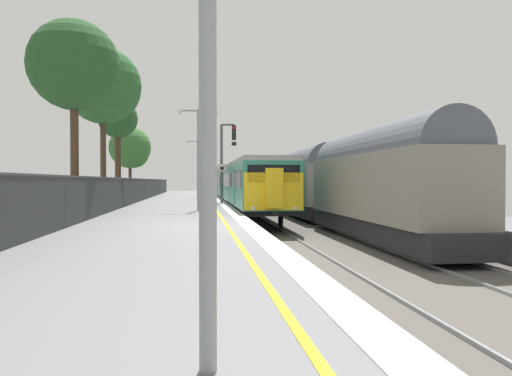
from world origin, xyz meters
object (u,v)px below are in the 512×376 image
(freight_train_adjacent_track, at_px, (305,180))
(background_tree_left, at_px, (75,67))
(background_tree_centre, at_px, (104,88))
(commuter_train_at_platform, at_px, (236,183))
(background_tree_back, at_px, (117,121))
(platform_lamp_mid, at_px, (198,150))
(platform_lamp_far, at_px, (198,163))
(background_tree_right, at_px, (131,149))
(speed_limit_sign, at_px, (222,178))
(signal_gantry, at_px, (225,154))

(freight_train_adjacent_track, relative_size, background_tree_left, 4.63)
(background_tree_centre, bearing_deg, commuter_train_at_platform, 52.67)
(freight_train_adjacent_track, height_order, background_tree_back, background_tree_back)
(commuter_train_at_platform, relative_size, background_tree_back, 5.50)
(platform_lamp_mid, bearing_deg, platform_lamp_far, 90.00)
(platform_lamp_far, distance_m, background_tree_right, 7.18)
(background_tree_centre, bearing_deg, platform_lamp_mid, -45.69)
(platform_lamp_mid, bearing_deg, commuter_train_at_platform, 79.25)
(speed_limit_sign, height_order, platform_lamp_mid, platform_lamp_mid)
(commuter_train_at_platform, bearing_deg, freight_train_adjacent_track, -67.16)
(freight_train_adjacent_track, height_order, background_tree_centre, background_tree_centre)
(signal_gantry, xyz_separation_m, background_tree_left, (-7.22, -10.73, 3.11))
(commuter_train_at_platform, relative_size, background_tree_right, 6.18)
(signal_gantry, bearing_deg, background_tree_right, 119.97)
(speed_limit_sign, bearing_deg, platform_lamp_mid, -103.56)
(signal_gantry, xyz_separation_m, speed_limit_sign, (-0.36, -2.29, -1.70))
(background_tree_right, bearing_deg, background_tree_centre, -87.61)
(commuter_train_at_platform, height_order, freight_train_adjacent_track, freight_train_adjacent_track)
(background_tree_right, distance_m, background_tree_back, 11.02)
(freight_train_adjacent_track, relative_size, background_tree_centre, 4.13)
(signal_gantry, xyz_separation_m, background_tree_right, (-8.25, 14.30, 1.20))
(freight_train_adjacent_track, xyz_separation_m, speed_limit_sign, (-5.85, -1.89, 0.13))
(platform_lamp_mid, distance_m, background_tree_back, 13.59)
(platform_lamp_mid, relative_size, background_tree_back, 0.68)
(platform_lamp_mid, height_order, background_tree_centre, background_tree_centre)
(commuter_train_at_platform, xyz_separation_m, platform_lamp_far, (-3.35, 2.24, 1.85))
(speed_limit_sign, bearing_deg, platform_lamp_far, 96.30)
(speed_limit_sign, relative_size, background_tree_right, 0.39)
(freight_train_adjacent_track, bearing_deg, platform_lamp_mid, -132.12)
(signal_gantry, bearing_deg, platform_lamp_mid, -102.32)
(commuter_train_at_platform, distance_m, background_tree_centre, 16.00)
(signal_gantry, xyz_separation_m, background_tree_back, (-7.74, 3.38, 2.55))
(commuter_train_at_platform, xyz_separation_m, freight_train_adjacent_track, (4.00, -9.51, 0.27))
(background_tree_centre, bearing_deg, speed_limit_sign, 3.44)
(freight_train_adjacent_track, xyz_separation_m, background_tree_back, (-13.23, 3.78, 4.37))
(speed_limit_sign, relative_size, platform_lamp_mid, 0.51)
(signal_gantry, height_order, background_tree_left, background_tree_left)
(freight_train_adjacent_track, distance_m, background_tree_left, 17.11)
(platform_lamp_far, height_order, background_tree_left, background_tree_left)
(background_tree_right, bearing_deg, background_tree_back, -87.32)
(platform_lamp_mid, bearing_deg, background_tree_centre, 134.31)
(background_tree_left, relative_size, background_tree_right, 1.27)
(background_tree_centre, bearing_deg, platform_lamp_far, 68.06)
(speed_limit_sign, height_order, background_tree_right, background_tree_right)
(platform_lamp_far, distance_m, background_tree_left, 22.97)
(signal_gantry, distance_m, background_tree_right, 16.55)
(signal_gantry, height_order, speed_limit_sign, signal_gantry)
(signal_gantry, height_order, background_tree_right, background_tree_right)
(speed_limit_sign, xyz_separation_m, platform_lamp_far, (-1.51, 13.65, 1.46))
(background_tree_centre, bearing_deg, signal_gantry, 19.86)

